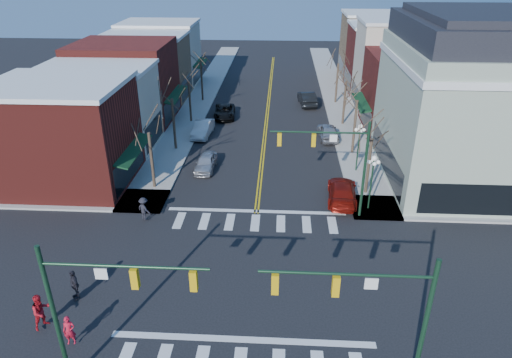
% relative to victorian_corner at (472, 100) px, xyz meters
% --- Properties ---
extents(ground, '(160.00, 160.00, 0.00)m').
position_rel_victorian_corner_xyz_m(ground, '(-16.50, -14.50, -6.66)').
color(ground, black).
rests_on(ground, ground).
extents(sidewalk_left, '(3.50, 70.00, 0.15)m').
position_rel_victorian_corner_xyz_m(sidewalk_left, '(-25.25, 5.50, -6.58)').
color(sidewalk_left, '#9E9B93').
rests_on(sidewalk_left, ground).
extents(sidewalk_right, '(3.50, 70.00, 0.15)m').
position_rel_victorian_corner_xyz_m(sidewalk_right, '(-7.75, 5.50, -6.58)').
color(sidewalk_right, '#9E9B93').
rests_on(sidewalk_right, ground).
extents(bldg_left_brick_a, '(10.00, 8.50, 8.00)m').
position_rel_victorian_corner_xyz_m(bldg_left_brick_a, '(-32.00, -2.75, -2.66)').
color(bldg_left_brick_a, maroon).
rests_on(bldg_left_brick_a, ground).
extents(bldg_left_stucco_a, '(10.00, 7.00, 7.50)m').
position_rel_victorian_corner_xyz_m(bldg_left_stucco_a, '(-32.00, 5.00, -2.91)').
color(bldg_left_stucco_a, beige).
rests_on(bldg_left_stucco_a, ground).
extents(bldg_left_brick_b, '(10.00, 9.00, 8.50)m').
position_rel_victorian_corner_xyz_m(bldg_left_brick_b, '(-32.00, 13.00, -2.41)').
color(bldg_left_brick_b, maroon).
rests_on(bldg_left_brick_b, ground).
extents(bldg_left_tan, '(10.00, 7.50, 7.80)m').
position_rel_victorian_corner_xyz_m(bldg_left_tan, '(-32.00, 21.25, -2.76)').
color(bldg_left_tan, '#947552').
rests_on(bldg_left_tan, ground).
extents(bldg_left_stucco_b, '(10.00, 8.00, 8.20)m').
position_rel_victorian_corner_xyz_m(bldg_left_stucco_b, '(-32.00, 29.00, -2.56)').
color(bldg_left_stucco_b, beige).
rests_on(bldg_left_stucco_b, ground).
extents(bldg_right_brick_a, '(10.00, 8.50, 8.00)m').
position_rel_victorian_corner_xyz_m(bldg_right_brick_a, '(-1.00, 11.25, -2.66)').
color(bldg_right_brick_a, maroon).
rests_on(bldg_right_brick_a, ground).
extents(bldg_right_stucco, '(10.00, 7.00, 10.00)m').
position_rel_victorian_corner_xyz_m(bldg_right_stucco, '(-1.00, 19.00, -1.66)').
color(bldg_right_stucco, beige).
rests_on(bldg_right_stucco, ground).
extents(bldg_right_brick_b, '(10.00, 8.00, 8.50)m').
position_rel_victorian_corner_xyz_m(bldg_right_brick_b, '(-1.00, 26.50, -2.41)').
color(bldg_right_brick_b, maroon).
rests_on(bldg_right_brick_b, ground).
extents(bldg_right_tan, '(10.00, 8.00, 9.00)m').
position_rel_victorian_corner_xyz_m(bldg_right_tan, '(-1.00, 34.50, -2.16)').
color(bldg_right_tan, '#947552').
rests_on(bldg_right_tan, ground).
extents(victorian_corner, '(12.25, 14.25, 13.30)m').
position_rel_victorian_corner_xyz_m(victorian_corner, '(0.00, 0.00, 0.00)').
color(victorian_corner, '#9CAA93').
rests_on(victorian_corner, ground).
extents(traffic_mast_near_left, '(6.60, 0.28, 7.20)m').
position_rel_victorian_corner_xyz_m(traffic_mast_near_left, '(-22.05, -21.90, -1.95)').
color(traffic_mast_near_left, '#14331E').
rests_on(traffic_mast_near_left, ground).
extents(traffic_mast_near_right, '(6.60, 0.28, 7.20)m').
position_rel_victorian_corner_xyz_m(traffic_mast_near_right, '(-10.95, -21.90, -1.95)').
color(traffic_mast_near_right, '#14331E').
rests_on(traffic_mast_near_right, ground).
extents(traffic_mast_far_right, '(6.60, 0.28, 7.20)m').
position_rel_victorian_corner_xyz_m(traffic_mast_far_right, '(-10.95, -7.10, -1.95)').
color(traffic_mast_far_right, '#14331E').
rests_on(traffic_mast_far_right, ground).
extents(lamppost_corner, '(0.36, 0.36, 4.33)m').
position_rel_victorian_corner_xyz_m(lamppost_corner, '(-8.30, -6.00, -3.70)').
color(lamppost_corner, '#14331E').
rests_on(lamppost_corner, ground).
extents(lamppost_midblock, '(0.36, 0.36, 4.33)m').
position_rel_victorian_corner_xyz_m(lamppost_midblock, '(-8.30, 0.50, -3.70)').
color(lamppost_midblock, '#14331E').
rests_on(lamppost_midblock, ground).
extents(tree_left_a, '(0.24, 0.24, 4.76)m').
position_rel_victorian_corner_xyz_m(tree_left_a, '(-24.90, -3.50, -4.28)').
color(tree_left_a, '#382B21').
rests_on(tree_left_a, ground).
extents(tree_left_b, '(0.24, 0.24, 5.04)m').
position_rel_victorian_corner_xyz_m(tree_left_b, '(-24.90, 4.50, -4.14)').
color(tree_left_b, '#382B21').
rests_on(tree_left_b, ground).
extents(tree_left_c, '(0.24, 0.24, 4.55)m').
position_rel_victorian_corner_xyz_m(tree_left_c, '(-24.90, 12.50, -4.38)').
color(tree_left_c, '#382B21').
rests_on(tree_left_c, ground).
extents(tree_left_d, '(0.24, 0.24, 4.90)m').
position_rel_victorian_corner_xyz_m(tree_left_d, '(-24.90, 20.50, -4.21)').
color(tree_left_d, '#382B21').
rests_on(tree_left_d, ground).
extents(tree_right_a, '(0.24, 0.24, 4.62)m').
position_rel_victorian_corner_xyz_m(tree_right_a, '(-8.10, -3.50, -4.35)').
color(tree_right_a, '#382B21').
rests_on(tree_right_a, ground).
extents(tree_right_b, '(0.24, 0.24, 5.18)m').
position_rel_victorian_corner_xyz_m(tree_right_b, '(-8.10, 4.50, -4.07)').
color(tree_right_b, '#382B21').
rests_on(tree_right_b, ground).
extents(tree_right_c, '(0.24, 0.24, 4.83)m').
position_rel_victorian_corner_xyz_m(tree_right_c, '(-8.10, 12.50, -4.24)').
color(tree_right_c, '#382B21').
rests_on(tree_right_c, ground).
extents(tree_right_d, '(0.24, 0.24, 4.97)m').
position_rel_victorian_corner_xyz_m(tree_right_d, '(-8.10, 20.50, -4.17)').
color(tree_right_d, '#382B21').
rests_on(tree_right_d, ground).
extents(car_left_near, '(1.75, 4.04, 1.36)m').
position_rel_victorian_corner_xyz_m(car_left_near, '(-21.30, 0.22, -5.98)').
color(car_left_near, '#BABABF').
rests_on(car_left_near, ground).
extents(car_left_mid, '(1.92, 4.69, 1.51)m').
position_rel_victorian_corner_xyz_m(car_left_mid, '(-22.90, 8.35, -5.90)').
color(car_left_mid, silver).
rests_on(car_left_mid, ground).
extents(car_left_far, '(2.64, 5.08, 1.37)m').
position_rel_victorian_corner_xyz_m(car_left_far, '(-21.34, 14.27, -5.97)').
color(car_left_far, black).
rests_on(car_left_far, ground).
extents(car_right_near, '(2.56, 5.37, 1.51)m').
position_rel_victorian_corner_xyz_m(car_right_near, '(-10.10, -4.67, -5.90)').
color(car_right_near, maroon).
rests_on(car_right_near, ground).
extents(car_right_mid, '(2.15, 4.69, 1.56)m').
position_rel_victorian_corner_xyz_m(car_right_mid, '(-10.10, 8.24, -5.88)').
color(car_right_mid, '#ADACB1').
rests_on(car_right_mid, ground).
extents(car_right_far, '(2.36, 5.22, 1.66)m').
position_rel_victorian_corner_xyz_m(car_right_far, '(-11.70, 19.63, -5.83)').
color(car_right_far, black).
rests_on(car_right_far, ground).
extents(pedestrian_red_a, '(0.63, 0.47, 1.58)m').
position_rel_victorian_corner_xyz_m(pedestrian_red_a, '(-24.68, -19.92, -5.72)').
color(pedestrian_red_a, red).
rests_on(pedestrian_red_a, sidewalk_left).
extents(pedestrian_red_b, '(1.13, 1.20, 1.95)m').
position_rel_victorian_corner_xyz_m(pedestrian_red_b, '(-26.50, -18.92, -5.53)').
color(pedestrian_red_b, '#B1121C').
rests_on(pedestrian_red_b, sidewalk_left).
extents(pedestrian_dark_a, '(0.99, 1.10, 1.79)m').
position_rel_victorian_corner_xyz_m(pedestrian_dark_a, '(-25.76, -16.74, -5.61)').
color(pedestrian_dark_a, black).
rests_on(pedestrian_dark_a, sidewalk_left).
extents(pedestrian_dark_b, '(1.27, 1.13, 1.71)m').
position_rel_victorian_corner_xyz_m(pedestrian_dark_b, '(-24.27, -8.51, -5.65)').
color(pedestrian_dark_b, black).
rests_on(pedestrian_dark_b, sidewalk_left).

